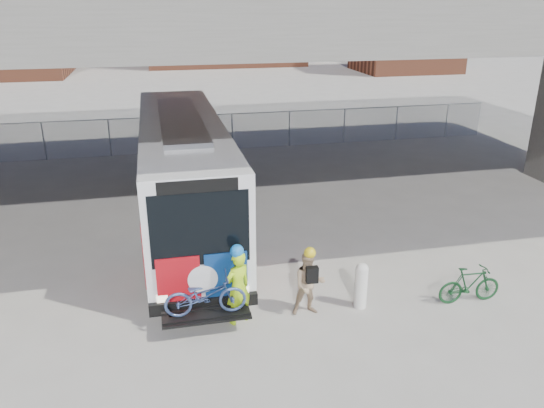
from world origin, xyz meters
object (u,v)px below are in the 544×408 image
object	(u,v)px
cyclist_hivis	(238,286)
cyclist_tan	(309,283)
bollard	(361,284)
bike_parked	(470,285)
bus	(183,164)

from	to	relation	value
cyclist_hivis	cyclist_tan	xyz separation A→B (m)	(1.72, -0.00, -0.14)
bollard	bike_parked	distance (m)	2.77
bus	bike_parked	xyz separation A→B (m)	(6.57, -6.71, -1.62)
bus	bike_parked	world-z (taller)	bus
cyclist_hivis	cyclist_tan	world-z (taller)	cyclist_hivis
bollard	cyclist_tan	xyz separation A→B (m)	(-1.33, -0.00, 0.19)
bus	bollard	world-z (taller)	bus
bike_parked	bollard	bearing A→B (deg)	83.92
cyclist_hivis	bike_parked	size ratio (longest dim) A/B	1.23
cyclist_hivis	cyclist_tan	distance (m)	1.72
bus	bike_parked	distance (m)	9.53
bus	bike_parked	bearing A→B (deg)	-45.60
bollard	cyclist_hivis	bearing A→B (deg)	180.00
bollard	cyclist_tan	bearing A→B (deg)	-179.81
cyclist_tan	cyclist_hivis	bearing A→B (deg)	-176.91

